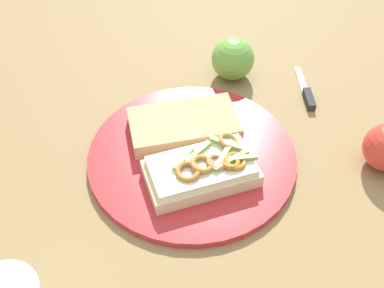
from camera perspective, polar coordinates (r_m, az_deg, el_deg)
The scene contains 6 objects.
ground_plane at distance 0.69m, azimuth 0.00°, elevation -1.82°, with size 2.00×2.00×0.00m, color olive.
plate at distance 0.69m, azimuth 0.00°, elevation -1.49°, with size 0.31×0.31×0.01m, color #B82B2E.
sandwich at distance 0.64m, azimuth 1.64°, elevation -3.20°, with size 0.16×0.10×0.05m.
bread_slice_side at distance 0.71m, azimuth -1.31°, elevation 2.39°, with size 0.17×0.09×0.03m, color tan.
apple_0 at distance 0.82m, azimuth 5.15°, elevation 10.61°, with size 0.08×0.08×0.08m, color #68AF40.
knife at distance 0.82m, azimuth 14.19°, elevation 6.21°, with size 0.04×0.12×0.01m.
Camera 1 is at (0.12, 0.45, 0.52)m, focal length 42.52 mm.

